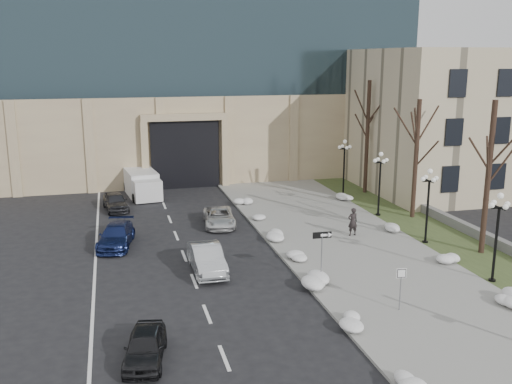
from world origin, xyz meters
TOP-DOWN VIEW (x-y plane):
  - ground at (0.00, 0.00)m, footprint 160.00×160.00m
  - sidewalk at (3.50, 14.00)m, footprint 9.00×40.00m
  - curb at (-1.00, 14.00)m, footprint 0.30×40.00m
  - grass_strip at (10.00, 14.00)m, footprint 4.00×40.00m
  - stone_wall at (12.00, 16.00)m, footprint 0.50×30.00m
  - classical_building at (22.00, 27.98)m, footprint 22.00×18.12m
  - car_a at (-9.44, 2.53)m, footprint 2.08×3.80m
  - car_b at (-5.61, 11.20)m, footprint 1.60×4.50m
  - car_c at (-10.28, 16.81)m, footprint 2.67×4.86m
  - car_d at (-3.36, 19.58)m, footprint 2.44×4.56m
  - car_e at (-10.18, 25.63)m, footprint 2.14×4.14m
  - pedestrian at (4.47, 14.90)m, footprint 0.70×0.48m
  - box_truck at (-7.98, 30.07)m, footprint 3.04×6.75m
  - one_way_sign at (-0.08, 8.08)m, footprint 1.03×0.28m
  - keep_sign at (1.98, 4.02)m, footprint 0.45×0.13m
  - snow_clump_b at (-0.57, 3.02)m, footprint 1.10×1.60m
  - snow_clump_c at (-0.60, 7.57)m, footprint 1.10×1.60m
  - snow_clump_d at (-0.56, 11.72)m, footprint 1.10×1.60m
  - snow_clump_e at (-0.53, 15.57)m, footprint 1.10×1.60m
  - snow_clump_f at (-0.37, 20.30)m, footprint 1.10×1.60m
  - snow_clump_g at (-0.54, 24.64)m, footprint 1.10×1.60m
  - snow_clump_h at (7.36, 3.37)m, footprint 1.10×1.60m
  - snow_clump_i at (7.61, 8.60)m, footprint 1.10×1.60m
  - snow_clump_j at (7.73, 15.20)m, footprint 1.10×1.60m
  - snow_clump_l at (7.60, 23.68)m, footprint 1.10×1.60m
  - lamppost_a at (8.30, 6.00)m, footprint 1.18×1.18m
  - lamppost_b at (8.30, 12.50)m, footprint 1.18×1.18m
  - lamppost_c at (8.30, 19.00)m, footprint 1.18×1.18m
  - lamppost_d at (8.30, 25.50)m, footprint 1.18×1.18m
  - tree_near at (10.50, 10.00)m, footprint 3.20×3.20m
  - tree_mid at (10.50, 18.00)m, footprint 3.20×3.20m
  - tree_far at (10.50, 26.00)m, footprint 3.20×3.20m

SIDE VIEW (x-z plane):
  - ground at x=0.00m, z-range 0.00..0.00m
  - grass_strip at x=10.00m, z-range 0.00..0.10m
  - sidewalk at x=3.50m, z-range 0.00..0.12m
  - curb at x=-1.00m, z-range 0.00..0.14m
  - snow_clump_b at x=-0.57m, z-range 0.12..0.48m
  - snow_clump_c at x=-0.60m, z-range 0.12..0.48m
  - snow_clump_d at x=-0.56m, z-range 0.12..0.48m
  - snow_clump_e at x=-0.53m, z-range 0.12..0.48m
  - snow_clump_f at x=-0.37m, z-range 0.12..0.48m
  - snow_clump_g at x=-0.54m, z-range 0.12..0.48m
  - snow_clump_h at x=7.36m, z-range 0.12..0.48m
  - snow_clump_i at x=7.61m, z-range 0.12..0.48m
  - snow_clump_j at x=7.73m, z-range 0.12..0.48m
  - snow_clump_l at x=7.60m, z-range 0.12..0.48m
  - stone_wall at x=12.00m, z-range 0.00..0.70m
  - car_d at x=-3.36m, z-range 0.00..1.22m
  - car_a at x=-9.44m, z-range 0.00..1.23m
  - car_c at x=-10.28m, z-range 0.00..1.33m
  - car_e at x=-10.18m, z-range 0.00..1.35m
  - car_b at x=-5.61m, z-range 0.00..1.48m
  - box_truck at x=-7.98m, z-range -0.03..2.04m
  - pedestrian at x=4.47m, z-range 0.12..1.95m
  - keep_sign at x=1.98m, z-range 0.50..2.60m
  - one_way_sign at x=-0.08m, z-range 0.90..3.65m
  - lamppost_a at x=8.30m, z-range 0.69..5.45m
  - lamppost_b at x=8.30m, z-range 0.69..5.45m
  - lamppost_c at x=8.30m, z-range 0.69..5.45m
  - lamppost_d at x=8.30m, z-range 0.69..5.45m
  - tree_mid at x=10.50m, z-range 1.25..9.75m
  - tree_near at x=10.50m, z-range 1.33..10.33m
  - classical_building at x=22.00m, z-range 0.00..12.00m
  - tree_far at x=10.50m, z-range 1.40..10.90m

